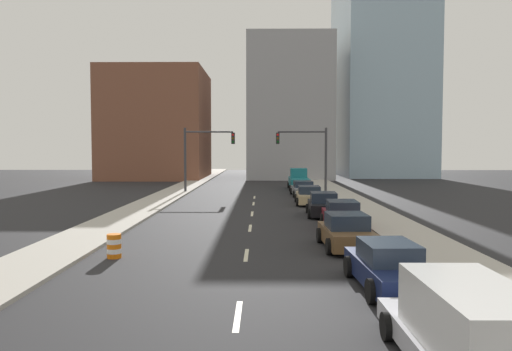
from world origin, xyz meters
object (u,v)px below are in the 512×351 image
at_px(traffic_signal_right, 311,150).
at_px(sedan_brown, 347,232).
at_px(box_truck_silver, 471,335).
at_px(sedan_gray, 303,189).
at_px(sedan_maroon, 342,216).
at_px(pickup_truck_teal, 299,181).
at_px(traffic_signal_left, 200,150).
at_px(sedan_navy, 388,267).
at_px(sedan_black, 323,205).
at_px(sedan_tan, 309,196).
at_px(traffic_barrel, 114,246).

distance_m(traffic_signal_right, sedan_brown, 27.29).
distance_m(box_truck_silver, sedan_gray, 36.23).
xyz_separation_m(box_truck_silver, sedan_maroon, (0.47, 17.48, -0.18)).
xyz_separation_m(box_truck_silver, pickup_truck_teal, (0.12, 43.52, 0.01)).
bearing_deg(traffic_signal_left, sedan_maroon, -64.76).
height_order(traffic_signal_left, sedan_navy, traffic_signal_left).
height_order(sedan_brown, sedan_black, sedan_black).
xyz_separation_m(sedan_brown, sedan_gray, (0.12, 23.87, -0.06)).
bearing_deg(sedan_brown, traffic_signal_right, 85.80).
bearing_deg(sedan_navy, sedan_tan, 88.03).
distance_m(box_truck_silver, sedan_black, 22.80).
xyz_separation_m(sedan_navy, sedan_black, (0.08, 16.67, 0.01)).
bearing_deg(sedan_black, box_truck_silver, -87.59).
relative_size(traffic_barrel, box_truck_silver, 0.16).
relative_size(traffic_signal_right, pickup_truck_teal, 1.03).
bearing_deg(traffic_barrel, box_truck_silver, -46.95).
relative_size(traffic_signal_right, sedan_navy, 1.33).
distance_m(traffic_barrel, sedan_black, 15.84).
distance_m(sedan_maroon, sedan_tan, 12.03).
bearing_deg(sedan_maroon, traffic_signal_right, 90.40).
height_order(traffic_signal_right, pickup_truck_teal, traffic_signal_right).
distance_m(box_truck_silver, sedan_maroon, 17.49).
bearing_deg(sedan_tan, traffic_signal_right, 84.84).
relative_size(box_truck_silver, sedan_brown, 1.36).
xyz_separation_m(traffic_signal_right, sedan_tan, (-1.14, -9.91, -3.50)).
xyz_separation_m(traffic_signal_right, sedan_brown, (-1.16, -27.04, -3.46)).
height_order(sedan_navy, sedan_maroon, sedan_maroon).
bearing_deg(sedan_tan, sedan_navy, -88.13).
distance_m(traffic_signal_right, sedan_gray, 4.86).
relative_size(sedan_maroon, sedan_tan, 1.02).
bearing_deg(sedan_navy, sedan_black, 87.28).
bearing_deg(traffic_signal_left, sedan_gray, -17.94).
relative_size(sedan_navy, sedan_gray, 0.99).
relative_size(sedan_brown, sedan_maroon, 0.90).
relative_size(sedan_maroon, sedan_black, 1.08).
xyz_separation_m(traffic_barrel, box_truck_silver, (9.68, -10.36, 0.40)).
relative_size(sedan_navy, sedan_maroon, 1.00).
height_order(sedan_navy, pickup_truck_teal, pickup_truck_teal).
distance_m(sedan_brown, sedan_gray, 23.87).
relative_size(box_truck_silver, sedan_tan, 1.25).
height_order(sedan_navy, sedan_tan, sedan_navy).
xyz_separation_m(sedan_brown, sedan_tan, (0.02, 17.13, -0.04)).
bearing_deg(sedan_tan, box_truck_silver, -88.31).
distance_m(box_truck_silver, sedan_brown, 12.36).
relative_size(sedan_tan, pickup_truck_teal, 0.76).
distance_m(box_truck_silver, sedan_tan, 29.50).
bearing_deg(pickup_truck_teal, traffic_barrel, -105.87).
xyz_separation_m(box_truck_silver, sedan_navy, (0.04, 6.13, -0.20)).
relative_size(traffic_barrel, sedan_navy, 0.20).
distance_m(traffic_barrel, sedan_tan, 21.38).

